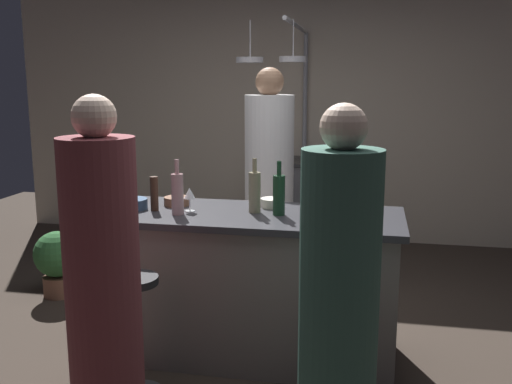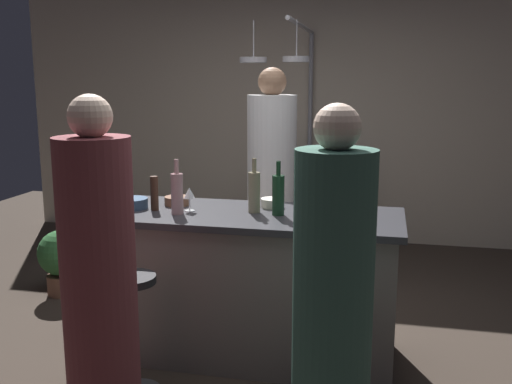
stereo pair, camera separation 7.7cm
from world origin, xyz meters
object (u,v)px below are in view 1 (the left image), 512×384
Objects in this scene: wine_glass_near_right_guest at (190,195)px; mixing_bowl_wooden at (177,201)px; pepper_mill at (154,194)px; wine_bottle_white at (255,191)px; guest_right at (339,308)px; chef at (269,193)px; wine_bottle_rose at (177,193)px; wine_bottle_green at (279,194)px; bar_stool_right at (331,349)px; wine_glass_near_left_guest at (326,191)px; mixing_bowl_blue at (132,204)px; stove_range at (301,203)px; guest_left at (103,286)px; potted_plant at (57,259)px; mixing_bowl_ceramic at (272,203)px; bar_stool_left at (135,332)px.

wine_glass_near_right_guest reaches higher than mixing_bowl_wooden.
pepper_mill is 0.64× the size of wine_bottle_white.
wine_bottle_white is (0.60, 0.08, 0.02)m from pepper_mill.
chef is at bearing 108.02° from guest_right.
wine_bottle_rose is at bearing -106.52° from chef.
bar_stool_right is at bearing -59.24° from wine_bottle_green.
wine_glass_near_right_guest is (-0.30, -1.07, 0.18)m from chef.
wine_glass_near_right_guest is (0.05, 0.08, -0.02)m from wine_bottle_rose.
chef is 2.12m from guest_right.
wine_glass_near_left_guest reaches higher than mixing_bowl_blue.
wine_bottle_white and wine_bottle_rose have the same top height.
wine_glass_near_right_guest is at bearing -0.05° from mixing_bowl_blue.
pepper_mill is 0.20m from mixing_bowl_wooden.
stove_range is 5.58× the size of mixing_bowl_wooden.
wine_bottle_green is at bearing 1.47° from mixing_bowl_blue.
pepper_mill is 0.76m from wine_bottle_green.
guest_left is 1.02× the size of guest_right.
potted_plant is 1.67m from wine_bottle_rose.
mixing_bowl_ceramic is at bearing 25.26° from wine_glass_near_right_guest.
chef is at bearing 64.72° from pepper_mill.
chef is 1.02m from mixing_bowl_wooden.
wine_glass_near_right_guest is 1.04× the size of mixing_bowl_ceramic.
guest_left is (-0.49, -3.42, 0.31)m from stove_range.
potted_plant is 1.62× the size of wine_bottle_green.
wine_bottle_rose reaches higher than bar_stool_right.
wine_glass_near_left_guest is at bearing 19.83° from wine_glass_near_right_guest.
wine_glass_near_right_guest is (-0.54, -0.02, -0.02)m from wine_bottle_green.
wine_bottle_white reaches higher than potted_plant.
wine_bottle_white reaches higher than bar_stool_left.
mixing_bowl_ceramic is (-0.33, -0.07, -0.08)m from wine_glass_near_left_guest.
potted_plant is at bearing 126.47° from guest_left.
wine_bottle_rose is at bearing -99.23° from stove_range.
wine_bottle_green is 2.01× the size of mixing_bowl_wooden.
pepper_mill is 1.06m from wine_glass_near_left_guest.
wine_glass_near_left_guest is (-0.11, 0.87, 0.63)m from bar_stool_right.
wine_bottle_white is (0.51, 0.65, 0.65)m from bar_stool_left.
bar_stool_right is at bearing 18.69° from guest_left.
potted_plant is (-1.70, -1.78, -0.15)m from stove_range.
wine_glass_near_left_guest is (0.92, 0.87, 0.63)m from bar_stool_left.
pepper_mill is 1.44× the size of wine_glass_near_left_guest.
guest_right is (0.05, -0.36, 0.36)m from bar_stool_right.
potted_plant is (-1.20, 1.29, -0.08)m from bar_stool_left.
wine_bottle_white is 0.54m from mixing_bowl_wooden.
wine_bottle_white is at bearing -89.62° from stove_range.
stove_range is at bearing 80.77° from wine_bottle_rose.
pepper_mill is 0.61m from wine_bottle_white.
wine_glass_near_right_guest reaches higher than stove_range.
wine_bottle_white is at bearing 18.54° from wine_bottle_rose.
wine_bottle_rose is at bearing -161.46° from wine_bottle_white.
mixing_bowl_ceramic is at bearing 63.68° from wine_bottle_white.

